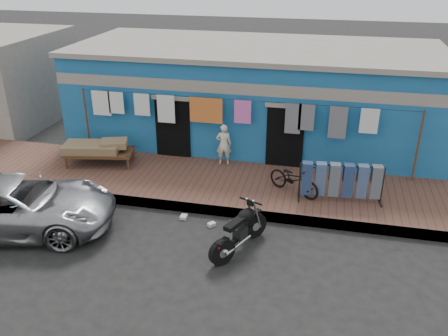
{
  "coord_description": "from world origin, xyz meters",
  "views": [
    {
      "loc": [
        2.44,
        -8.77,
        6.28
      ],
      "look_at": [
        0.0,
        2.0,
        1.15
      ],
      "focal_mm": 38.0,
      "sensor_mm": 36.0,
      "label": 1
    }
  ],
  "objects_px": {
    "bicycle": "(294,176)",
    "charpoy": "(100,153)",
    "seated_person": "(224,144)",
    "motorcycle": "(239,230)",
    "car": "(15,204)",
    "jeans_rack": "(341,182)"
  },
  "relations": [
    {
      "from": "seated_person",
      "to": "motorcycle",
      "type": "relative_size",
      "value": 0.72
    },
    {
      "from": "seated_person",
      "to": "jeans_rack",
      "type": "bearing_deg",
      "value": 145.72
    },
    {
      "from": "seated_person",
      "to": "jeans_rack",
      "type": "distance_m",
      "value": 3.82
    },
    {
      "from": "charpoy",
      "to": "jeans_rack",
      "type": "bearing_deg",
      "value": -6.04
    },
    {
      "from": "seated_person",
      "to": "motorcycle",
      "type": "xyz_separation_m",
      "value": [
        1.27,
        -4.05,
        -0.35
      ]
    },
    {
      "from": "seated_person",
      "to": "bicycle",
      "type": "bearing_deg",
      "value": 137.63
    },
    {
      "from": "bicycle",
      "to": "charpoy",
      "type": "bearing_deg",
      "value": 114.86
    },
    {
      "from": "motorcycle",
      "to": "car",
      "type": "bearing_deg",
      "value": -154.08
    },
    {
      "from": "car",
      "to": "motorcycle",
      "type": "xyz_separation_m",
      "value": [
        5.45,
        0.3,
        -0.14
      ]
    },
    {
      "from": "charpoy",
      "to": "jeans_rack",
      "type": "xyz_separation_m",
      "value": [
        7.17,
        -0.76,
        0.18
      ]
    },
    {
      "from": "bicycle",
      "to": "seated_person",
      "type": "bearing_deg",
      "value": 88.12
    },
    {
      "from": "motorcycle",
      "to": "charpoy",
      "type": "bearing_deg",
      "value": 169.78
    },
    {
      "from": "jeans_rack",
      "to": "car",
      "type": "bearing_deg",
      "value": -160.12
    },
    {
      "from": "car",
      "to": "bicycle",
      "type": "xyz_separation_m",
      "value": [
        6.44,
        2.9,
        0.07
      ]
    },
    {
      "from": "car",
      "to": "motorcycle",
      "type": "height_order",
      "value": "car"
    },
    {
      "from": "charpoy",
      "to": "jeans_rack",
      "type": "distance_m",
      "value": 7.21
    },
    {
      "from": "bicycle",
      "to": "charpoy",
      "type": "height_order",
      "value": "bicycle"
    },
    {
      "from": "bicycle",
      "to": "motorcycle",
      "type": "xyz_separation_m",
      "value": [
        -0.99,
        -2.6,
        -0.21
      ]
    },
    {
      "from": "charpoy",
      "to": "jeans_rack",
      "type": "relative_size",
      "value": 1.01
    },
    {
      "from": "seated_person",
      "to": "bicycle",
      "type": "height_order",
      "value": "seated_person"
    },
    {
      "from": "seated_person",
      "to": "bicycle",
      "type": "xyz_separation_m",
      "value": [
        2.27,
        -1.46,
        -0.13
      ]
    },
    {
      "from": "car",
      "to": "seated_person",
      "type": "relative_size",
      "value": 3.78
    }
  ]
}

